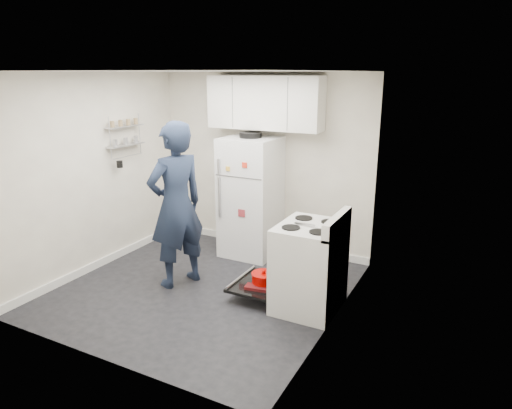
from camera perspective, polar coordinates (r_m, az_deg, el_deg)
The scene contains 7 objects.
room at distance 5.21m, azimuth -7.06°, elevation 1.83°, with size 3.21×3.21×2.51m.
electric_range at distance 4.98m, azimuth 6.56°, elevation -7.83°, with size 0.66×0.76×1.10m.
open_oven_door at distance 5.29m, azimuth 0.67°, elevation -9.59°, with size 0.55×0.70×0.22m.
refrigerator at distance 6.31m, azimuth -0.66°, elevation 0.97°, with size 0.72×0.74×1.72m.
upper_cabinets at distance 6.21m, azimuth 1.11°, elevation 12.60°, with size 1.60×0.33×0.70m, color silver.
wall_shelf_rack at distance 6.40m, azimuth -16.07°, elevation 8.27°, with size 0.14×0.60×0.61m.
person at distance 5.42m, azimuth -9.94°, elevation -0.13°, with size 0.72×0.47×1.98m, color #192238.
Camera 1 is at (2.84, -4.13, 2.48)m, focal length 32.00 mm.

